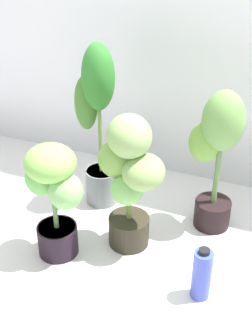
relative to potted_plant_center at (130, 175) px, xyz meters
name	(u,v)px	position (x,y,z in m)	size (l,w,h in m)	color
ground_plane	(131,254)	(0.04, -0.08, -0.42)	(8.00, 8.00, 0.00)	silver
mylar_back_wall	(191,15)	(0.04, 0.78, 0.58)	(3.20, 0.01, 2.00)	silver
potted_plant_center	(130,175)	(0.00, 0.00, 0.00)	(0.41, 0.32, 0.73)	#2D281B
potted_plant_back_left	(97,121)	(-0.31, 0.30, 0.10)	(0.28, 0.24, 0.95)	slate
potted_plant_front_left	(54,192)	(-0.31, -0.19, -0.06)	(0.34, 0.26, 0.61)	black
potted_plant_back_right	(216,150)	(0.34, 0.32, 0.04)	(0.34, 0.30, 0.78)	black
nutrient_bottle	(202,274)	(0.43, -0.21, -0.29)	(0.09, 0.09, 0.27)	#4152BE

